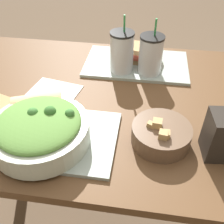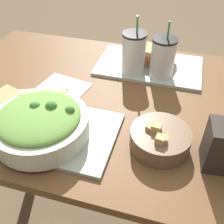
{
  "view_description": "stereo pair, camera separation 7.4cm",
  "coord_description": "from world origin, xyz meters",
  "px_view_note": "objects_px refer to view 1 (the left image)",
  "views": [
    {
      "loc": [
        0.1,
        -0.73,
        1.34
      ],
      "look_at": [
        0.02,
        -0.18,
        0.86
      ],
      "focal_mm": 42.0,
      "sensor_mm": 36.0,
      "label": 1
    },
    {
      "loc": [
        0.18,
        -0.72,
        1.34
      ],
      "look_at": [
        0.02,
        -0.18,
        0.86
      ],
      "focal_mm": 42.0,
      "sensor_mm": 36.0,
      "label": 2
    }
  ],
  "objects_px": {
    "sandwich_far": "(142,54)",
    "baguette_near": "(39,105)",
    "drink_cup_dark": "(122,53)",
    "napkin_folded": "(55,91)",
    "soup_bowl": "(161,134)",
    "sandwich_near": "(5,115)",
    "salad_bowl": "(40,129)",
    "drink_cup_red": "(151,56)"
  },
  "relations": [
    {
      "from": "sandwich_far",
      "to": "drink_cup_dark",
      "type": "xyz_separation_m",
      "value": [
        -0.08,
        -0.09,
        0.04
      ]
    },
    {
      "from": "soup_bowl",
      "to": "drink_cup_red",
      "type": "relative_size",
      "value": 0.79
    },
    {
      "from": "salad_bowl",
      "to": "drink_cup_dark",
      "type": "distance_m",
      "value": 0.46
    },
    {
      "from": "salad_bowl",
      "to": "baguette_near",
      "type": "distance_m",
      "value": 0.12
    },
    {
      "from": "salad_bowl",
      "to": "drink_cup_red",
      "type": "bearing_deg",
      "value": 55.35
    },
    {
      "from": "soup_bowl",
      "to": "baguette_near",
      "type": "xyz_separation_m",
      "value": [
        -0.38,
        0.06,
        0.02
      ]
    },
    {
      "from": "soup_bowl",
      "to": "napkin_folded",
      "type": "height_order",
      "value": "soup_bowl"
    },
    {
      "from": "drink_cup_red",
      "to": "drink_cup_dark",
      "type": "bearing_deg",
      "value": 180.0
    },
    {
      "from": "soup_bowl",
      "to": "sandwich_far",
      "type": "relative_size",
      "value": 1.09
    },
    {
      "from": "baguette_near",
      "to": "drink_cup_red",
      "type": "bearing_deg",
      "value": -68.68
    },
    {
      "from": "salad_bowl",
      "to": "napkin_folded",
      "type": "xyz_separation_m",
      "value": [
        -0.05,
        0.26,
        -0.06
      ]
    },
    {
      "from": "drink_cup_dark",
      "to": "napkin_folded",
      "type": "xyz_separation_m",
      "value": [
        -0.23,
        -0.16,
        -0.08
      ]
    },
    {
      "from": "soup_bowl",
      "to": "sandwich_far",
      "type": "height_order",
      "value": "soup_bowl"
    },
    {
      "from": "sandwich_near",
      "to": "drink_cup_dark",
      "type": "xyz_separation_m",
      "value": [
        0.31,
        0.36,
        0.04
      ]
    },
    {
      "from": "baguette_near",
      "to": "sandwich_far",
      "type": "bearing_deg",
      "value": -58.35
    },
    {
      "from": "soup_bowl",
      "to": "drink_cup_red",
      "type": "xyz_separation_m",
      "value": [
        -0.05,
        0.36,
        0.05
      ]
    },
    {
      "from": "soup_bowl",
      "to": "sandwich_far",
      "type": "xyz_separation_m",
      "value": [
        -0.08,
        0.45,
        0.01
      ]
    },
    {
      "from": "sandwich_far",
      "to": "drink_cup_red",
      "type": "xyz_separation_m",
      "value": [
        0.03,
        -0.09,
        0.04
      ]
    },
    {
      "from": "sandwich_far",
      "to": "drink_cup_red",
      "type": "height_order",
      "value": "drink_cup_red"
    },
    {
      "from": "sandwich_near",
      "to": "sandwich_far",
      "type": "bearing_deg",
      "value": 67.42
    },
    {
      "from": "drink_cup_dark",
      "to": "napkin_folded",
      "type": "relative_size",
      "value": 1.13
    },
    {
      "from": "salad_bowl",
      "to": "sandwich_far",
      "type": "relative_size",
      "value": 1.77
    },
    {
      "from": "sandwich_far",
      "to": "baguette_near",
      "type": "bearing_deg",
      "value": -117.24
    },
    {
      "from": "napkin_folded",
      "to": "sandwich_near",
      "type": "bearing_deg",
      "value": -114.09
    },
    {
      "from": "drink_cup_red",
      "to": "baguette_near",
      "type": "bearing_deg",
      "value": -137.82
    },
    {
      "from": "salad_bowl",
      "to": "baguette_near",
      "type": "bearing_deg",
      "value": 112.48
    },
    {
      "from": "sandwich_far",
      "to": "drink_cup_red",
      "type": "distance_m",
      "value": 0.1
    },
    {
      "from": "baguette_near",
      "to": "drink_cup_dark",
      "type": "distance_m",
      "value": 0.38
    },
    {
      "from": "sandwich_near",
      "to": "drink_cup_red",
      "type": "distance_m",
      "value": 0.56
    },
    {
      "from": "napkin_folded",
      "to": "soup_bowl",
      "type": "bearing_deg",
      "value": -27.38
    },
    {
      "from": "sandwich_near",
      "to": "baguette_near",
      "type": "bearing_deg",
      "value": 50.9
    },
    {
      "from": "baguette_near",
      "to": "salad_bowl",
      "type": "bearing_deg",
      "value": -178.38
    },
    {
      "from": "drink_cup_dark",
      "to": "salad_bowl",
      "type": "bearing_deg",
      "value": -113.14
    },
    {
      "from": "sandwich_near",
      "to": "sandwich_far",
      "type": "xyz_separation_m",
      "value": [
        0.39,
        0.45,
        -0.0
      ]
    },
    {
      "from": "drink_cup_dark",
      "to": "drink_cup_red",
      "type": "distance_m",
      "value": 0.11
    },
    {
      "from": "sandwich_far",
      "to": "drink_cup_dark",
      "type": "height_order",
      "value": "drink_cup_dark"
    },
    {
      "from": "baguette_near",
      "to": "napkin_folded",
      "type": "distance_m",
      "value": 0.15
    },
    {
      "from": "sandwich_far",
      "to": "napkin_folded",
      "type": "height_order",
      "value": "sandwich_far"
    },
    {
      "from": "baguette_near",
      "to": "napkin_folded",
      "type": "height_order",
      "value": "baguette_near"
    },
    {
      "from": "sandwich_near",
      "to": "salad_bowl",
      "type": "bearing_deg",
      "value": -4.63
    },
    {
      "from": "salad_bowl",
      "to": "sandwich_near",
      "type": "height_order",
      "value": "salad_bowl"
    },
    {
      "from": "soup_bowl",
      "to": "sandwich_near",
      "type": "height_order",
      "value": "soup_bowl"
    }
  ]
}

